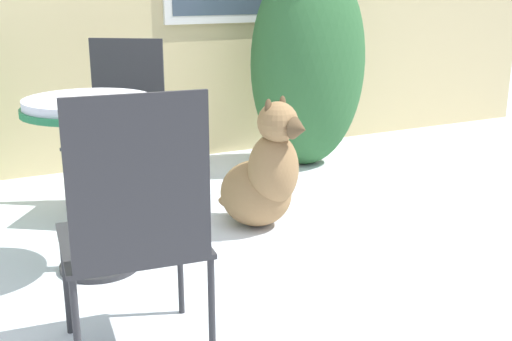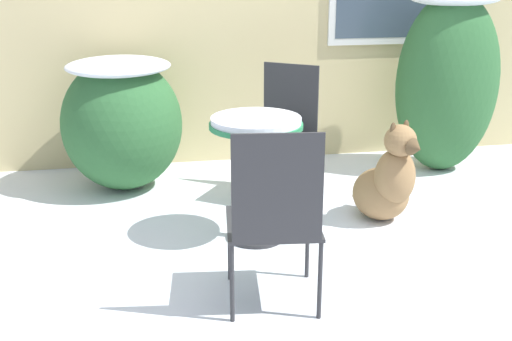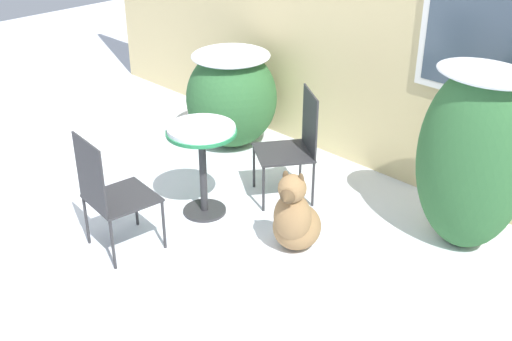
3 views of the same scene
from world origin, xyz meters
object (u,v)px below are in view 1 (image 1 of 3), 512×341
at_px(patio_chair_near_table, 122,121).
at_px(dog, 264,178).
at_px(patio_table, 91,135).
at_px(patio_chair_far_side, 135,225).

xyz_separation_m(patio_chair_near_table, dog, (0.59, -0.64, -0.25)).
distance_m(patio_table, patio_chair_far_side, 0.89).
xyz_separation_m(patio_table, patio_chair_near_table, (0.35, 0.76, -0.12)).
height_order(patio_chair_near_table, patio_chair_far_side, same).
xyz_separation_m(patio_table, dog, (0.94, 0.12, -0.37)).
bearing_deg(dog, patio_chair_near_table, 109.81).
bearing_deg(dog, patio_table, 164.50).
height_order(patio_table, dog, patio_table).
xyz_separation_m(patio_chair_near_table, patio_chair_far_side, (-0.41, -1.64, 0.00)).
bearing_deg(patio_chair_near_table, patio_table, -80.22).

